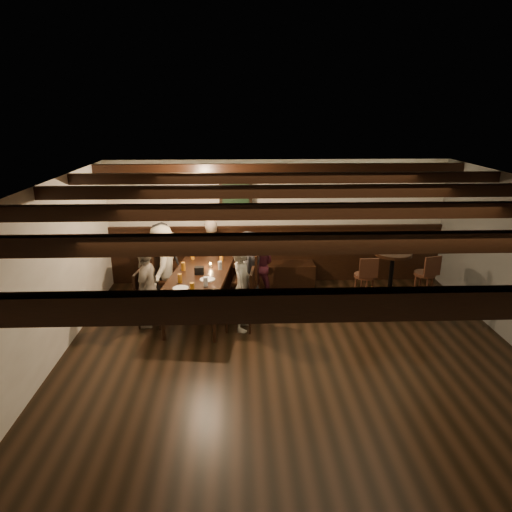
{
  "coord_description": "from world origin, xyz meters",
  "views": [
    {
      "loc": [
        -0.73,
        -5.11,
        3.31
      ],
      "look_at": [
        -0.5,
        1.3,
        1.22
      ],
      "focal_mm": 32.0,
      "sensor_mm": 36.0,
      "label": 1
    }
  ],
  "objects_px": {
    "person_bench_right": "(259,265)",
    "chair_left_far": "(151,309)",
    "person_bench_left": "(162,258)",
    "dining_table": "(200,276)",
    "person_bench_centre": "(212,255)",
    "chair_right_far": "(241,311)",
    "high_top_table": "(391,273)",
    "person_left_near": "(163,265)",
    "bar_stool_right": "(423,293)",
    "chair_right_near": "(247,289)",
    "person_right_near": "(248,269)",
    "chair_left_near": "(166,288)",
    "person_left_far": "(147,288)",
    "person_right_far": "(242,288)",
    "bar_stool_left": "(363,295)"
  },
  "relations": [
    {
      "from": "person_bench_right",
      "to": "chair_left_far",
      "type": "bearing_deg",
      "value": 39.82
    },
    {
      "from": "person_bench_left",
      "to": "dining_table",
      "type": "bearing_deg",
      "value": 135.0
    },
    {
      "from": "person_bench_centre",
      "to": "person_bench_right",
      "type": "bearing_deg",
      "value": 170.54
    },
    {
      "from": "chair_right_far",
      "to": "high_top_table",
      "type": "xyz_separation_m",
      "value": [
        2.5,
        0.51,
        0.4
      ]
    },
    {
      "from": "person_bench_left",
      "to": "person_left_near",
      "type": "bearing_deg",
      "value": 108.43
    },
    {
      "from": "chair_left_far",
      "to": "bar_stool_right",
      "type": "distance_m",
      "value": 4.44
    },
    {
      "from": "chair_right_near",
      "to": "high_top_table",
      "type": "bearing_deg",
      "value": -92.06
    },
    {
      "from": "dining_table",
      "to": "person_bench_centre",
      "type": "height_order",
      "value": "person_bench_centre"
    },
    {
      "from": "chair_left_far",
      "to": "person_right_near",
      "type": "relative_size",
      "value": 0.67
    },
    {
      "from": "chair_left_near",
      "to": "person_bench_left",
      "type": "xyz_separation_m",
      "value": [
        -0.12,
        0.47,
        0.39
      ]
    },
    {
      "from": "dining_table",
      "to": "person_left_far",
      "type": "height_order",
      "value": "person_left_far"
    },
    {
      "from": "chair_left_near",
      "to": "person_right_far",
      "type": "height_order",
      "value": "person_right_far"
    },
    {
      "from": "person_left_near",
      "to": "bar_stool_right",
      "type": "bearing_deg",
      "value": 87.66
    },
    {
      "from": "person_bench_centre",
      "to": "person_right_far",
      "type": "bearing_deg",
      "value": 116.57
    },
    {
      "from": "chair_left_far",
      "to": "dining_table",
      "type": "bearing_deg",
      "value": 122.04
    },
    {
      "from": "high_top_table",
      "to": "person_right_near",
      "type": "bearing_deg",
      "value": 170.86
    },
    {
      "from": "chair_left_near",
      "to": "bar_stool_right",
      "type": "height_order",
      "value": "bar_stool_right"
    },
    {
      "from": "person_left_far",
      "to": "high_top_table",
      "type": "xyz_separation_m",
      "value": [
        3.96,
        0.33,
        0.06
      ]
    },
    {
      "from": "chair_right_far",
      "to": "person_right_near",
      "type": "distance_m",
      "value": 0.98
    },
    {
      "from": "person_bench_right",
      "to": "person_left_near",
      "type": "height_order",
      "value": "person_left_near"
    },
    {
      "from": "person_right_near",
      "to": "person_bench_right",
      "type": "bearing_deg",
      "value": -18.43
    },
    {
      "from": "chair_left_far",
      "to": "person_left_near",
      "type": "xyz_separation_m",
      "value": [
        0.08,
        0.9,
        0.43
      ]
    },
    {
      "from": "person_bench_centre",
      "to": "bar_stool_left",
      "type": "bearing_deg",
      "value": 160.37
    },
    {
      "from": "person_bench_centre",
      "to": "person_right_far",
      "type": "relative_size",
      "value": 1.03
    },
    {
      "from": "chair_left_far",
      "to": "chair_right_far",
      "type": "height_order",
      "value": "chair_right_far"
    },
    {
      "from": "person_bench_left",
      "to": "person_bench_right",
      "type": "xyz_separation_m",
      "value": [
        1.79,
        -0.22,
        -0.08
      ]
    },
    {
      "from": "person_right_near",
      "to": "bar_stool_right",
      "type": "relative_size",
      "value": 1.24
    },
    {
      "from": "person_left_far",
      "to": "high_top_table",
      "type": "bearing_deg",
      "value": 101.79
    },
    {
      "from": "dining_table",
      "to": "chair_left_near",
      "type": "xyz_separation_m",
      "value": [
        -0.66,
        0.53,
        -0.4
      ]
    },
    {
      "from": "person_bench_centre",
      "to": "high_top_table",
      "type": "bearing_deg",
      "value": 167.67
    },
    {
      "from": "chair_left_near",
      "to": "chair_left_far",
      "type": "xyz_separation_m",
      "value": [
        -0.11,
        -0.89,
        -0.0
      ]
    },
    {
      "from": "person_bench_centre",
      "to": "bar_stool_right",
      "type": "relative_size",
      "value": 1.3
    },
    {
      "from": "person_right_near",
      "to": "chair_right_far",
      "type": "bearing_deg",
      "value": 178.12
    },
    {
      "from": "chair_left_far",
      "to": "person_left_far",
      "type": "height_order",
      "value": "person_left_far"
    },
    {
      "from": "dining_table",
      "to": "chair_right_far",
      "type": "relative_size",
      "value": 2.13
    },
    {
      "from": "person_bench_centre",
      "to": "chair_right_far",
      "type": "bearing_deg",
      "value": 115.66
    },
    {
      "from": "person_right_far",
      "to": "bar_stool_right",
      "type": "relative_size",
      "value": 1.26
    },
    {
      "from": "dining_table",
      "to": "person_bench_right",
      "type": "height_order",
      "value": "person_bench_right"
    },
    {
      "from": "dining_table",
      "to": "person_left_near",
      "type": "bearing_deg",
      "value": 149.04
    },
    {
      "from": "chair_right_near",
      "to": "high_top_table",
      "type": "xyz_separation_m",
      "value": [
        2.39,
        -0.38,
        0.41
      ]
    },
    {
      "from": "person_right_near",
      "to": "person_left_near",
      "type": "bearing_deg",
      "value": 90.0
    },
    {
      "from": "chair_left_far",
      "to": "high_top_table",
      "type": "relative_size",
      "value": 0.84
    },
    {
      "from": "bar_stool_left",
      "to": "person_bench_left",
      "type": "bearing_deg",
      "value": 157.4
    },
    {
      "from": "bar_stool_left",
      "to": "person_left_near",
      "type": "bearing_deg",
      "value": 164.18
    },
    {
      "from": "dining_table",
      "to": "person_bench_right",
      "type": "xyz_separation_m",
      "value": [
        1.0,
        0.78,
        -0.09
      ]
    },
    {
      "from": "person_bench_right",
      "to": "high_top_table",
      "type": "xyz_separation_m",
      "value": [
        2.16,
        -0.81,
        0.11
      ]
    },
    {
      "from": "person_bench_centre",
      "to": "chair_right_near",
      "type": "bearing_deg",
      "value": 140.21
    },
    {
      "from": "bar_stool_right",
      "to": "high_top_table",
      "type": "bearing_deg",
      "value": 146.52
    },
    {
      "from": "person_right_far",
      "to": "bar_stool_right",
      "type": "distance_m",
      "value": 3.01
    },
    {
      "from": "chair_left_near",
      "to": "person_bench_centre",
      "type": "bearing_deg",
      "value": 129.84
    }
  ]
}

